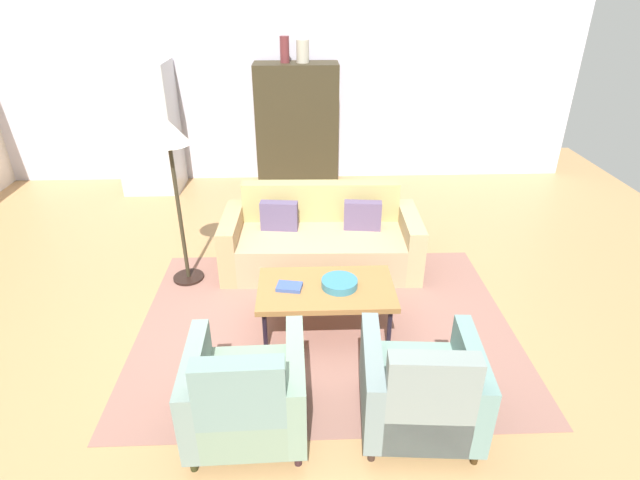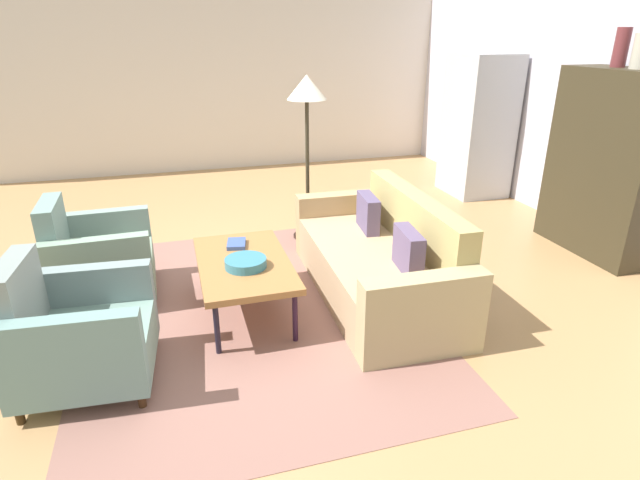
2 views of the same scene
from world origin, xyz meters
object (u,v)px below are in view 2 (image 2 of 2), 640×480
coffee_table (244,265)px  floor_lamp (307,103)px  couch (383,262)px  fruit_bowl (246,263)px  armchair_left (94,260)px  armchair_right (74,336)px  book_stack (236,244)px  vase_tall (621,47)px  cabinet (609,165)px  refrigerator (478,126)px

coffee_table → floor_lamp: bearing=147.6°
couch → fruit_bowl: couch is taller
armchair_left → armchair_right: 1.19m
fruit_bowl → book_stack: fruit_bowl is taller
vase_tall → floor_lamp: bearing=-110.4°
couch → cabinet: (-0.26, 2.47, 0.61)m
armchair_left → refrigerator: refrigerator is taller
armchair_left → couch: bearing=74.4°
book_stack → vase_tall: 3.96m
armchair_left → refrigerator: 5.09m
book_stack → armchair_right: bearing=-51.6°
book_stack → refrigerator: size_ratio=0.13×
couch → armchair_left: size_ratio=2.41×
couch → book_stack: bearing=76.5°
fruit_bowl → armchair_left: bearing=-121.6°
book_stack → cabinet: bearing=88.9°
refrigerator → coffee_table: bearing=-55.8°
fruit_bowl → refrigerator: (-2.53, 3.55, 0.44)m
cabinet → fruit_bowl: bearing=-84.2°
book_stack → coffee_table: bearing=2.0°
coffee_table → fruit_bowl: size_ratio=3.78×
armchair_left → armchair_right: bearing=-1.3°
armchair_right → vase_tall: 5.18m
cabinet → floor_lamp: cabinet is taller
armchair_right → fruit_bowl: armchair_right is taller
coffee_table → floor_lamp: (-1.42, 0.91, 1.03)m
armchair_right → floor_lamp: (-2.02, 2.07, 1.10)m
fruit_bowl → floor_lamp: bearing=149.6°
cabinet → floor_lamp: size_ratio=1.05×
cabinet → armchair_right: bearing=-80.0°
book_stack → cabinet: 3.69m
refrigerator → vase_tall: bearing=2.8°
vase_tall → refrigerator: size_ratio=0.19×
floor_lamp → fruit_bowl: bearing=-30.4°
book_stack → cabinet: (0.07, 3.67, 0.43)m
vase_tall → book_stack: bearing=-88.7°
cabinet → book_stack: bearing=-91.1°
couch → coffee_table: 1.19m
vase_tall → coffee_table: bearing=-83.7°
coffee_table → floor_lamp: size_ratio=0.70×
fruit_bowl → vase_tall: bearing=98.1°
couch → floor_lamp: size_ratio=1.24×
couch → coffee_table: size_ratio=1.77×
book_stack → floor_lamp: (-1.10, 0.92, 0.98)m
book_stack → floor_lamp: size_ratio=0.14×
fruit_bowl → armchair_right: bearing=-67.7°
armchair_right → couch: bearing=108.4°
armchair_left → fruit_bowl: armchair_left is taller
coffee_table → refrigerator: size_ratio=0.65×
coffee_table → fruit_bowl: bearing=0.0°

